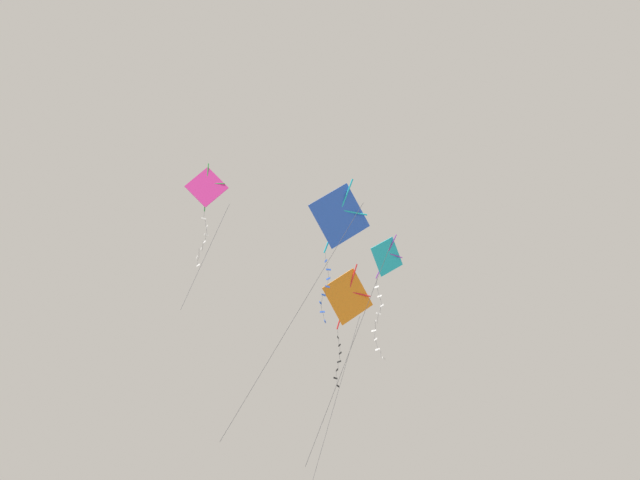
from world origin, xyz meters
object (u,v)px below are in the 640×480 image
object	(u,v)px
kite_diamond_far_centre	(348,298)
kite_diamond_highest	(339,217)
kite_diamond_low_drifter	(206,190)
kite_diamond_upper_right	(385,262)

from	to	relation	value
kite_diamond_far_centre	kite_diamond_highest	xyz separation A→B (m)	(-1.37, -3.80, 1.11)
kite_diamond_low_drifter	kite_diamond_highest	bearing A→B (deg)	1.35
kite_diamond_highest	kite_diamond_low_drifter	size ratio (longest dim) A/B	1.66
kite_diamond_highest	kite_diamond_upper_right	xyz separation A→B (m)	(1.07, -1.84, -2.70)
kite_diamond_far_centre	kite_diamond_upper_right	xyz separation A→B (m)	(-0.30, -5.64, -1.59)
kite_diamond_highest	kite_diamond_upper_right	distance (m)	3.44
kite_diamond_highest	kite_diamond_upper_right	size ratio (longest dim) A/B	1.25
kite_diamond_far_centre	kite_diamond_low_drifter	bearing A→B (deg)	177.76
kite_diamond_highest	kite_diamond_upper_right	bearing A→B (deg)	-92.76
kite_diamond_far_centre	kite_diamond_low_drifter	world-z (taller)	kite_diamond_low_drifter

